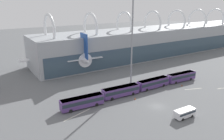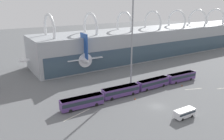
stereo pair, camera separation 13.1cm
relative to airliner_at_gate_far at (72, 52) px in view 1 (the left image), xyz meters
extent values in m
plane|color=slate|center=(3.08, -53.85, -5.66)|extent=(440.00, 440.00, 0.00)
cube|color=#9EA3A8|center=(53.89, -4.94, 1.54)|extent=(146.31, 22.93, 14.41)
cube|color=#384C5B|center=(53.89, -16.50, -1.20)|extent=(143.39, 0.20, 7.93)
torus|color=white|center=(-11.08, -4.94, 11.53)|extent=(1.10, 13.48, 13.48)
torus|color=white|center=(7.48, -4.94, 11.53)|extent=(1.10, 13.48, 13.48)
torus|color=white|center=(26.04, -4.94, 11.53)|extent=(1.10, 13.48, 13.48)
torus|color=white|center=(44.61, -4.94, 11.53)|extent=(1.10, 13.48, 13.48)
torus|color=white|center=(63.17, -4.94, 11.53)|extent=(1.10, 13.48, 13.48)
torus|color=white|center=(81.73, -4.94, 11.53)|extent=(1.10, 13.48, 13.48)
torus|color=white|center=(100.29, -4.94, 11.53)|extent=(1.10, 13.48, 13.48)
cylinder|color=white|center=(0.09, 1.19, 0.03)|extent=(8.32, 37.08, 5.69)
sphere|color=white|center=(1.41, 19.53, 0.03)|extent=(5.58, 5.58, 5.58)
cone|color=white|center=(-1.24, -17.14, 0.03)|extent=(5.97, 8.44, 5.41)
cube|color=white|center=(-0.08, -1.04, -0.97)|extent=(46.62, 7.22, 0.35)
cylinder|color=gray|center=(-13.05, -0.11, -2.56)|extent=(2.94, 3.93, 2.67)
cylinder|color=gray|center=(12.90, -1.98, -2.56)|extent=(2.94, 3.93, 2.67)
cube|color=#1E4799|center=(-1.17, -16.25, 5.81)|extent=(0.90, 6.92, 9.86)
cube|color=white|center=(-1.17, -16.25, 0.60)|extent=(14.99, 4.26, 0.28)
cylinder|color=gray|center=(0.97, 13.49, -2.83)|extent=(0.36, 0.36, 4.57)
cylinder|color=black|center=(0.97, 13.49, -5.11)|extent=(0.53, 1.13, 1.10)
cylinder|color=gray|center=(-3.77, -0.78, -2.83)|extent=(0.36, 0.36, 4.57)
cylinder|color=black|center=(-3.77, -0.78, -5.11)|extent=(0.53, 1.13, 1.10)
cylinder|color=gray|center=(3.61, -1.31, -2.83)|extent=(0.36, 0.36, 4.57)
cylinder|color=black|center=(3.61, -1.31, -5.11)|extent=(0.53, 1.13, 1.10)
cylinder|color=silver|center=(48.37, 3.35, -0.83)|extent=(29.96, 29.31, 4.95)
sphere|color=silver|center=(61.62, -9.52, -0.83)|extent=(4.85, 4.85, 4.85)
cone|color=silver|center=(35.11, 16.23, -0.83)|extent=(9.10, 9.03, 4.70)
cube|color=silver|center=(46.75, 4.93, -1.70)|extent=(32.85, 33.67, 0.35)
cylinder|color=gray|center=(55.23, 13.65, -3.27)|extent=(4.06, 4.05, 2.64)
cylinder|color=gray|center=(38.27, -3.80, -3.27)|extent=(4.06, 4.05, 2.64)
cube|color=#1E4799|center=(35.75, 15.61, 3.42)|extent=(3.80, 3.71, 7.01)
cube|color=silver|center=(35.75, 15.61, -0.34)|extent=(11.26, 11.46, 0.28)
cylinder|color=gray|center=(57.26, -5.28, -3.22)|extent=(0.36, 0.36, 3.78)
cylinder|color=black|center=(57.26, -5.28, -5.11)|extent=(1.10, 1.09, 1.10)
cylinder|color=gray|center=(48.99, 7.23, -3.22)|extent=(0.36, 0.36, 3.78)
cylinder|color=black|center=(48.99, 7.23, -5.11)|extent=(1.10, 1.09, 1.10)
cylinder|color=gray|center=(44.51, 2.62, -3.22)|extent=(0.36, 0.36, 3.78)
cylinder|color=black|center=(44.51, 2.62, -5.11)|extent=(1.10, 1.09, 1.10)
cube|color=#56387A|center=(-15.01, -43.40, -3.87)|extent=(12.36, 3.22, 2.84)
cube|color=#232D38|center=(-15.01, -43.40, -3.59)|extent=(12.12, 3.23, 0.99)
cube|color=silver|center=(-15.01, -43.40, -2.51)|extent=(11.99, 3.12, 0.12)
cylinder|color=black|center=(-11.15, -42.44, -5.16)|extent=(1.02, 0.36, 1.00)
cylinder|color=black|center=(-11.28, -44.78, -5.16)|extent=(1.02, 0.36, 1.00)
cylinder|color=black|center=(-18.73, -42.02, -5.16)|extent=(1.02, 0.36, 1.00)
cylinder|color=black|center=(-18.86, -44.35, -5.16)|extent=(1.02, 0.36, 1.00)
cube|color=#56387A|center=(-1.73, -42.84, -3.87)|extent=(12.36, 3.21, 2.84)
cube|color=#232D38|center=(-1.73, -42.84, -3.59)|extent=(12.12, 3.22, 0.99)
cube|color=silver|center=(-1.73, -42.84, -2.51)|extent=(11.99, 3.11, 0.12)
cylinder|color=black|center=(2.13, -41.88, -5.16)|extent=(1.02, 0.35, 1.00)
cylinder|color=black|center=(2.00, -44.21, -5.16)|extent=(1.02, 0.35, 1.00)
cylinder|color=black|center=(-5.45, -41.46, -5.16)|extent=(1.02, 0.35, 1.00)
cylinder|color=black|center=(-5.58, -43.80, -5.16)|extent=(1.02, 0.35, 1.00)
cube|color=#56387A|center=(11.55, -42.92, -3.87)|extent=(12.24, 2.55, 2.84)
cube|color=#232D38|center=(11.55, -42.92, -3.59)|extent=(12.00, 2.58, 0.99)
cube|color=silver|center=(11.55, -42.92, -2.51)|extent=(11.88, 2.47, 0.12)
cylinder|color=black|center=(15.35, -41.75, -5.16)|extent=(1.00, 0.30, 1.00)
cylinder|color=black|center=(15.35, -44.09, -5.16)|extent=(1.00, 0.30, 1.00)
cylinder|color=black|center=(7.76, -41.75, -5.16)|extent=(1.00, 0.30, 1.00)
cylinder|color=black|center=(7.76, -44.08, -5.16)|extent=(1.00, 0.30, 1.00)
cube|color=#56387A|center=(24.83, -43.55, -3.87)|extent=(12.36, 3.18, 2.84)
cube|color=#232D38|center=(24.83, -43.55, -3.59)|extent=(12.12, 3.20, 0.99)
cube|color=silver|center=(24.83, -43.55, -2.51)|extent=(11.99, 3.09, 0.12)
cylinder|color=black|center=(28.68, -42.58, -5.16)|extent=(1.01, 0.35, 1.00)
cylinder|color=black|center=(28.56, -44.92, -5.16)|extent=(1.01, 0.35, 1.00)
cylinder|color=black|center=(21.10, -42.18, -5.16)|extent=(1.01, 0.35, 1.00)
cylinder|color=black|center=(20.98, -44.51, -5.16)|extent=(1.01, 0.35, 1.00)
cube|color=silver|center=(4.64, -62.05, -4.43)|extent=(5.86, 2.40, 1.87)
cube|color=#232D38|center=(4.64, -62.05, -4.13)|extent=(5.68, 2.41, 0.56)
cylinder|color=black|center=(6.35, -61.09, -5.31)|extent=(0.71, 0.25, 0.70)
cylinder|color=black|center=(6.27, -63.14, -5.31)|extent=(0.71, 0.25, 0.70)
cylinder|color=black|center=(3.00, -60.96, -5.31)|extent=(0.71, 0.25, 0.70)
cylinder|color=black|center=(2.92, -63.01, -5.31)|extent=(0.71, 0.25, 0.70)
cylinder|color=gray|center=(8.27, -34.79, 9.97)|extent=(0.53, 0.53, 31.27)
cube|color=silver|center=(-17.75, -46.32, -5.66)|extent=(8.61, 2.76, 0.01)
cube|color=silver|center=(22.44, -50.95, -5.66)|extent=(6.11, 2.37, 0.01)
cube|color=black|center=(0.62, -47.01, -5.65)|extent=(0.51, 0.51, 0.02)
cone|color=#EA5914|center=(0.62, -47.01, -5.32)|extent=(0.38, 0.38, 0.64)
cube|color=black|center=(21.24, -47.11, -5.65)|extent=(0.49, 0.49, 0.02)
cone|color=#EA5914|center=(21.24, -47.11, -5.32)|extent=(0.36, 0.36, 0.64)
camera|label=1|loc=(-37.34, -93.98, 22.45)|focal=35.00mm
camera|label=2|loc=(-37.23, -94.05, 22.45)|focal=35.00mm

